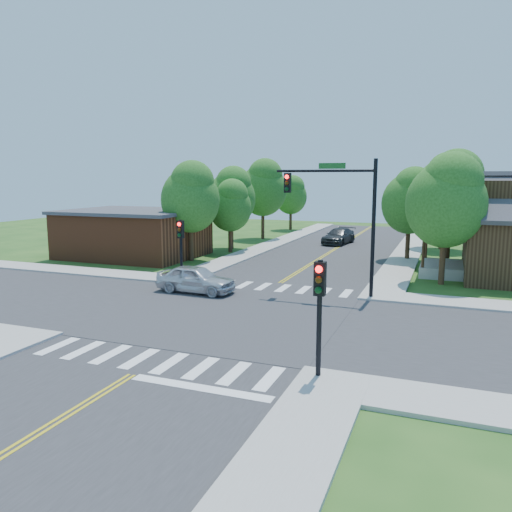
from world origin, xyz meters
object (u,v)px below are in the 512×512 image
at_px(signal_pole_nw, 181,239).
at_px(signal_pole_se, 319,297).
at_px(car_dgrey, 339,237).
at_px(signal_mast_ne, 341,205).
at_px(car_silver, 196,280).

bearing_deg(signal_pole_nw, signal_pole_se, -45.00).
relative_size(signal_pole_se, signal_pole_nw, 1.00).
distance_m(signal_pole_se, signal_pole_nw, 15.84).
bearing_deg(signal_pole_nw, car_dgrey, 76.11).
xyz_separation_m(signal_pole_nw, car_dgrey, (5.14, 20.78, -1.94)).
distance_m(signal_mast_ne, signal_pole_se, 11.55).
height_order(signal_pole_nw, car_silver, signal_pole_nw).
height_order(signal_mast_ne, car_silver, signal_mast_ne).
bearing_deg(signal_pole_se, signal_pole_nw, 135.00).
bearing_deg(signal_pole_nw, car_silver, -45.06).
xyz_separation_m(car_silver, car_dgrey, (3.07, 22.86, -0.03)).
distance_m(car_silver, car_dgrey, 23.06).
bearing_deg(car_silver, signal_mast_ne, -71.90).
relative_size(signal_mast_ne, signal_pole_nw, 1.89).
height_order(signal_mast_ne, signal_pole_nw, signal_mast_ne).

